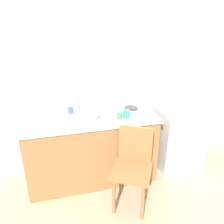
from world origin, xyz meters
TOP-DOWN VIEW (x-y plane):
  - ground_plane at (0.00, 0.00)m, footprint 8.00×8.00m
  - back_wall at (0.00, 1.00)m, footprint 4.80×0.10m
  - cabinet_base at (-0.43, 0.65)m, footprint 1.54×0.60m
  - countertop at (-0.43, 0.65)m, footprint 1.58×0.64m
  - faucet at (-0.55, 0.90)m, footprint 0.02×0.02m
  - refrigerator at (0.77, 0.66)m, footprint 0.60×0.57m
  - chair at (-0.08, 0.11)m, footprint 0.55×0.55m
  - dish_tray at (-0.93, 0.61)m, footprint 0.28×0.20m
  - terracotta_bowl at (-0.41, 0.60)m, footprint 0.17×0.17m
  - hotplate at (0.12, 0.77)m, footprint 0.17×0.17m
  - cup_teal at (-0.03, 0.52)m, footprint 0.08×0.08m
  - cup_white at (-0.61, 0.47)m, footprint 0.06×0.06m
  - cup_blue at (-0.65, 0.81)m, footprint 0.07×0.07m
  - cup_green at (-0.12, 0.50)m, footprint 0.07×0.07m

SIDE VIEW (x-z plane):
  - ground_plane at x=0.00m, z-range 0.00..0.00m
  - cabinet_base at x=-0.43m, z-range 0.00..0.83m
  - chair at x=-0.08m, z-range 0.05..0.94m
  - refrigerator at x=0.77m, z-range 0.00..1.53m
  - countertop at x=-0.43m, z-range 0.83..0.87m
  - hotplate at x=0.12m, z-range 0.87..0.89m
  - terracotta_bowl at x=-0.41m, z-range 0.87..0.92m
  - dish_tray at x=-0.93m, z-range 0.87..0.92m
  - cup_blue at x=-0.65m, z-range 0.87..0.95m
  - cup_green at x=-0.12m, z-range 0.87..0.95m
  - cup_teal at x=-0.03m, z-range 0.87..0.96m
  - cup_white at x=-0.61m, z-range 0.87..0.97m
  - faucet at x=-0.55m, z-range 0.87..1.10m
  - back_wall at x=0.00m, z-range 0.00..2.55m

